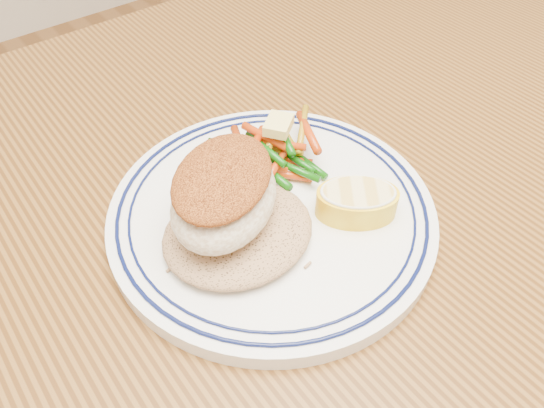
{
  "coord_description": "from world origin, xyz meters",
  "views": [
    {
      "loc": [
        -0.14,
        -0.19,
        1.08
      ],
      "look_at": [
        0.04,
        0.04,
        0.77
      ],
      "focal_mm": 35.0,
      "sensor_mm": 36.0,
      "label": 1
    }
  ],
  "objects_px": {
    "rice_pilaf": "(238,229)",
    "vegetable_pile": "(274,149)",
    "dining_table": "(263,343)",
    "fish_fillet": "(224,193)",
    "plate": "(272,213)",
    "lemon_wedge": "(357,201)"
  },
  "relations": [
    {
      "from": "fish_fillet",
      "to": "vegetable_pile",
      "type": "bearing_deg",
      "value": 28.64
    },
    {
      "from": "plate",
      "to": "vegetable_pile",
      "type": "height_order",
      "value": "vegetable_pile"
    },
    {
      "from": "dining_table",
      "to": "plate",
      "type": "bearing_deg",
      "value": 44.55
    },
    {
      "from": "dining_table",
      "to": "lemon_wedge",
      "type": "xyz_separation_m",
      "value": [
        0.09,
        -0.0,
        0.13
      ]
    },
    {
      "from": "dining_table",
      "to": "rice_pilaf",
      "type": "bearing_deg",
      "value": 84.8
    },
    {
      "from": "rice_pilaf",
      "to": "vegetable_pile",
      "type": "relative_size",
      "value": 1.15
    },
    {
      "from": "dining_table",
      "to": "lemon_wedge",
      "type": "relative_size",
      "value": 17.82
    },
    {
      "from": "plate",
      "to": "vegetable_pile",
      "type": "relative_size",
      "value": 2.59
    },
    {
      "from": "plate",
      "to": "vegetable_pile",
      "type": "distance_m",
      "value": 0.06
    },
    {
      "from": "dining_table",
      "to": "rice_pilaf",
      "type": "xyz_separation_m",
      "value": [
        0.0,
        0.03,
        0.12
      ]
    },
    {
      "from": "plate",
      "to": "dining_table",
      "type": "bearing_deg",
      "value": -135.45
    },
    {
      "from": "plate",
      "to": "fish_fillet",
      "type": "distance_m",
      "value": 0.07
    },
    {
      "from": "vegetable_pile",
      "to": "lemon_wedge",
      "type": "height_order",
      "value": "vegetable_pile"
    },
    {
      "from": "dining_table",
      "to": "fish_fillet",
      "type": "bearing_deg",
      "value": 89.77
    },
    {
      "from": "rice_pilaf",
      "to": "lemon_wedge",
      "type": "height_order",
      "value": "lemon_wedge"
    },
    {
      "from": "plate",
      "to": "fish_fillet",
      "type": "bearing_deg",
      "value": 178.18
    },
    {
      "from": "rice_pilaf",
      "to": "fish_fillet",
      "type": "distance_m",
      "value": 0.03
    },
    {
      "from": "plate",
      "to": "lemon_wedge",
      "type": "bearing_deg",
      "value": -41.88
    },
    {
      "from": "rice_pilaf",
      "to": "fish_fillet",
      "type": "bearing_deg",
      "value": 103.84
    },
    {
      "from": "plate",
      "to": "lemon_wedge",
      "type": "distance_m",
      "value": 0.07
    },
    {
      "from": "rice_pilaf",
      "to": "lemon_wedge",
      "type": "distance_m",
      "value": 0.1
    },
    {
      "from": "plate",
      "to": "rice_pilaf",
      "type": "distance_m",
      "value": 0.05
    }
  ]
}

